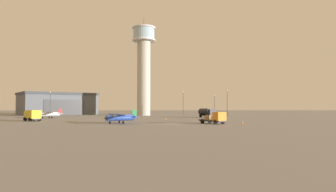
{
  "coord_description": "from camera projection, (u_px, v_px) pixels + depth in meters",
  "views": [
    {
      "loc": [
        -2.62,
        -62.37,
        3.76
      ],
      "look_at": [
        -0.19,
        23.84,
        6.8
      ],
      "focal_mm": 30.97,
      "sensor_mm": 36.0,
      "label": 1
    }
  ],
  "objects": [
    {
      "name": "light_post_east",
      "position": [
        183.0,
        101.0,
        113.65
      ],
      "size": [
        0.44,
        0.44,
        9.64
      ],
      "color": "#38383D",
      "rests_on": "ground_plane"
    },
    {
      "name": "airplane_silver",
      "position": [
        50.0,
        114.0,
        90.99
      ],
      "size": [
        7.65,
        8.07,
        2.85
      ],
      "rotation": [
        0.0,
        0.0,
        3.88
      ],
      "color": "#B7BABF",
      "rests_on": "ground_plane"
    },
    {
      "name": "truck_flatbed_orange",
      "position": [
        215.0,
        118.0,
        61.37
      ],
      "size": [
        5.53,
        6.16,
        2.53
      ],
      "rotation": [
        0.0,
        0.0,
        5.36
      ],
      "color": "#38383D",
      "rests_on": "ground_plane"
    },
    {
      "name": "control_tower",
      "position": [
        144.0,
        63.0,
        118.92
      ],
      "size": [
        9.54,
        9.54,
        40.26
      ],
      "color": "#B2AD9E",
      "rests_on": "ground_plane"
    },
    {
      "name": "traffic_cone_near_right",
      "position": [
        166.0,
        119.0,
        76.21
      ],
      "size": [
        0.36,
        0.36,
        0.73
      ],
      "color": "black",
      "rests_on": "ground_plane"
    },
    {
      "name": "traffic_cone_near_left",
      "position": [
        242.0,
        123.0,
        59.68
      ],
      "size": [
        0.36,
        0.36,
        0.69
      ],
      "color": "black",
      "rests_on": "ground_plane"
    },
    {
      "name": "hangar",
      "position": [
        57.0,
        104.0,
        129.59
      ],
      "size": [
        37.37,
        35.13,
        9.67
      ],
      "rotation": [
        0.0,
        0.0,
        -0.95
      ],
      "color": "#4C5159",
      "rests_on": "ground_plane"
    },
    {
      "name": "light_post_centre",
      "position": [
        50.0,
        102.0,
        106.48
      ],
      "size": [
        0.44,
        0.44,
        9.13
      ],
      "color": "#38383D",
      "rests_on": "ground_plane"
    },
    {
      "name": "truck_fuel_tanker_black",
      "position": [
        207.0,
        112.0,
        96.66
      ],
      "size": [
        5.19,
        6.75,
        3.02
      ],
      "rotation": [
        0.0,
        0.0,
        5.22
      ],
      "color": "#38383D",
      "rests_on": "ground_plane"
    },
    {
      "name": "light_post_north",
      "position": [
        214.0,
        103.0,
        114.93
      ],
      "size": [
        0.44,
        0.44,
        8.34
      ],
      "color": "#38383D",
      "rests_on": "ground_plane"
    },
    {
      "name": "truck_box_yellow",
      "position": [
        33.0,
        115.0,
        73.2
      ],
      "size": [
        6.14,
        6.8,
        2.77
      ],
      "rotation": [
        0.0,
        0.0,
        2.25
      ],
      "color": "#38383D",
      "rests_on": "ground_plane"
    },
    {
      "name": "ground_plane",
      "position": [
        172.0,
        124.0,
        62.24
      ],
      "size": [
        400.0,
        400.0,
        0.0
      ],
      "primitive_type": "plane",
      "color": "gray"
    },
    {
      "name": "airplane_blue",
      "position": [
        121.0,
        117.0,
        62.94
      ],
      "size": [
        7.52,
        9.35,
        2.96
      ],
      "rotation": [
        0.0,
        0.0,
        3.67
      ],
      "color": "#2847A8",
      "rests_on": "ground_plane"
    },
    {
      "name": "light_post_west",
      "position": [
        227.0,
        101.0,
        103.67
      ],
      "size": [
        0.44,
        0.44,
        9.56
      ],
      "color": "#38383D",
      "rests_on": "ground_plane"
    }
  ]
}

